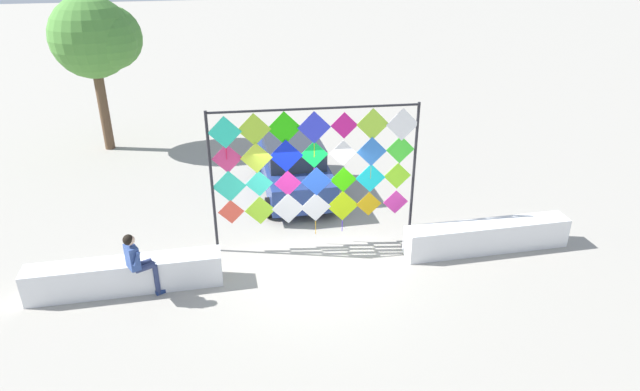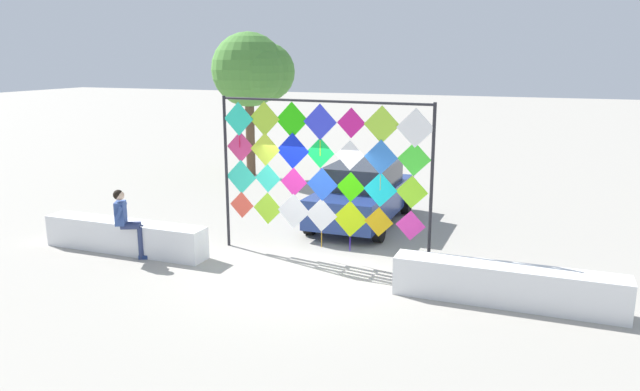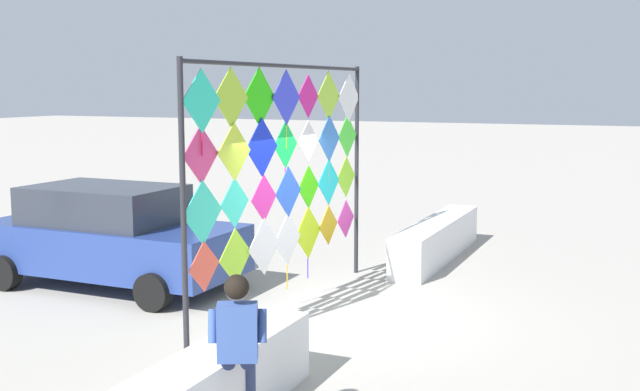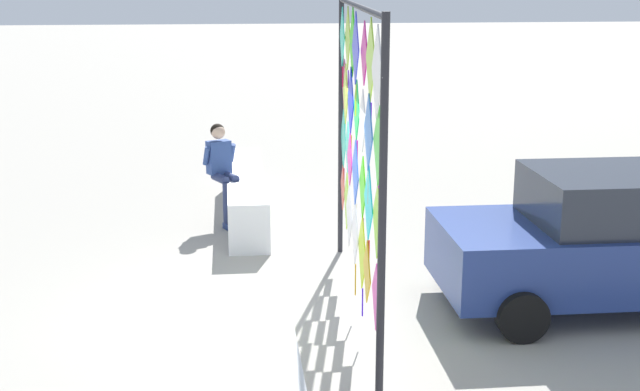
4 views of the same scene
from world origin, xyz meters
The scene contains 7 objects.
ground centered at (0.00, 0.00, 0.00)m, with size 120.00×120.00×0.00m, color #9E998E.
plaza_ledge_left centered at (-4.24, -0.31, 0.37)m, with size 4.11×0.59×0.73m, color white.
plaza_ledge_right centered at (4.24, -0.31, 0.37)m, with size 4.11×0.59×0.73m, color white.
kite_display_rack centered at (0.16, 0.83, 2.16)m, with size 4.92×0.35×3.55m.
seated_vendor centered at (-3.86, -0.68, 0.94)m, with size 0.76×0.64×1.58m.
parked_car centered at (0.15, 3.99, 0.83)m, with size 2.04×4.22×1.64m.
tree_far_right centered at (-5.58, 9.09, 3.89)m, with size 2.99×2.79×5.32m.
Camera 1 is at (-2.12, -10.98, 7.04)m, focal length 30.88 mm.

